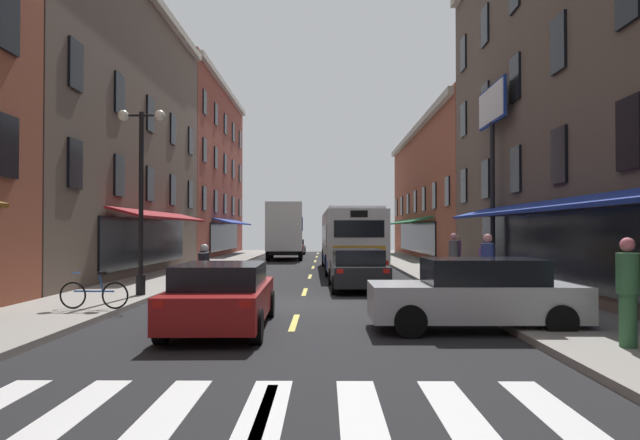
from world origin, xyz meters
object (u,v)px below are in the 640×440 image
(bicycle_near, at_px, (94,294))
(street_lamp_twin, at_px, (141,193))
(pedestrian_mid, at_px, (628,290))
(pedestrian_near, at_px, (488,266))
(motorcycle_rider, at_px, (204,276))
(billboard_sign, at_px, (492,129))
(sedan_rear, at_px, (294,246))
(transit_bus, at_px, (349,239))
(sedan_mid, at_px, (357,269))
(sedan_far, at_px, (222,295))
(sedan_near, at_px, (476,294))
(box_truck, at_px, (285,231))
(pedestrian_rear, at_px, (454,258))
(pedestrian_far, at_px, (457,253))

(bicycle_near, xyz_separation_m, street_lamp_twin, (0.16, 3.09, 2.70))
(pedestrian_mid, relative_size, street_lamp_twin, 0.33)
(pedestrian_near, bearing_deg, motorcycle_rider, -19.11)
(billboard_sign, bearing_deg, motorcycle_rider, -154.45)
(sedan_rear, bearing_deg, transit_bus, -79.62)
(sedan_mid, distance_m, street_lamp_twin, 7.69)
(sedan_far, xyz_separation_m, bicycle_near, (-3.52, 2.08, -0.20))
(sedan_near, xyz_separation_m, sedan_rear, (-5.84, 38.97, -0.08))
(transit_bus, xyz_separation_m, motorcycle_rider, (-4.84, -12.18, -0.92))
(sedan_mid, bearing_deg, pedestrian_near, -55.56)
(sedan_far, bearing_deg, sedan_near, -1.28)
(sedan_near, bearing_deg, bicycle_near, 165.98)
(box_truck, height_order, sedan_mid, box_truck)
(sedan_mid, bearing_deg, bicycle_near, -138.18)
(transit_bus, distance_m, sedan_far, 17.74)
(pedestrian_mid, bearing_deg, box_truck, -133.85)
(bicycle_near, bearing_deg, sedan_far, -30.57)
(sedan_far, relative_size, sedan_rear, 1.05)
(sedan_mid, bearing_deg, pedestrian_rear, 10.91)
(box_truck, xyz_separation_m, sedan_near, (5.98, -29.13, -1.26))
(box_truck, relative_size, street_lamp_twin, 1.28)
(sedan_rear, height_order, street_lamp_twin, street_lamp_twin)
(transit_bus, distance_m, street_lamp_twin, 14.04)
(motorcycle_rider, bearing_deg, pedestrian_mid, -41.84)
(pedestrian_near, bearing_deg, pedestrian_rear, -99.66)
(sedan_far, relative_size, pedestrian_mid, 2.62)
(motorcycle_rider, bearing_deg, box_truck, 88.15)
(sedan_near, relative_size, motorcycle_rider, 2.08)
(bicycle_near, bearing_deg, motorcycle_rider, 56.65)
(box_truck, xyz_separation_m, sedan_far, (0.69, -29.01, -1.31))
(sedan_rear, distance_m, pedestrian_rear, 30.91)
(sedan_rear, distance_m, pedestrian_near, 36.10)
(billboard_sign, xyz_separation_m, box_truck, (-9.21, 19.03, -3.92))
(sedan_rear, relative_size, pedestrian_mid, 2.50)
(transit_bus, bearing_deg, motorcycle_rider, -111.65)
(motorcycle_rider, height_order, pedestrian_far, pedestrian_far)
(transit_bus, distance_m, pedestrian_far, 5.55)
(box_truck, bearing_deg, pedestrian_far, -57.79)
(bicycle_near, relative_size, pedestrian_far, 1.01)
(sedan_far, xyz_separation_m, pedestrian_mid, (7.16, -2.52, 0.37))
(sedan_mid, xyz_separation_m, pedestrian_near, (3.23, -4.71, 0.40))
(motorcycle_rider, relative_size, pedestrian_far, 1.22)
(sedan_mid, height_order, pedestrian_mid, pedestrian_mid)
(pedestrian_near, distance_m, pedestrian_far, 11.49)
(transit_bus, xyz_separation_m, sedan_mid, (-0.10, -9.23, -0.91))
(sedan_near, height_order, sedan_far, sedan_near)
(bicycle_near, height_order, street_lamp_twin, street_lamp_twin)
(transit_bus, bearing_deg, sedan_rear, 100.38)
(box_truck, xyz_separation_m, sedan_mid, (3.97, -20.85, -1.29))
(sedan_far, xyz_separation_m, sedan_rear, (-0.56, 38.86, -0.04))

